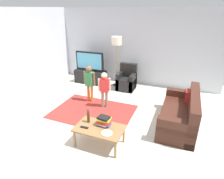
{
  "coord_description": "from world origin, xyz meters",
  "views": [
    {
      "loc": [
        1.72,
        -3.69,
        2.67
      ],
      "look_at": [
        0.0,
        0.6,
        0.65
      ],
      "focal_mm": 30.01,
      "sensor_mm": 36.0,
      "label": 1
    }
  ],
  "objects": [
    {
      "name": "plate",
      "position": [
        0.51,
        -0.94,
        0.43
      ],
      "size": [
        0.22,
        0.22,
        0.02
      ],
      "color": "white",
      "rests_on": "coffee_table"
    },
    {
      "name": "bottle",
      "position": [
        -0.01,
        -0.72,
        0.55
      ],
      "size": [
        0.06,
        0.06,
        0.32
      ],
      "color": "#4C3319",
      "rests_on": "coffee_table"
    },
    {
      "name": "tv_remote",
      "position": [
        0.01,
        -0.94,
        0.43
      ],
      "size": [
        0.17,
        0.05,
        0.02
      ],
      "primitive_type": "cube",
      "rotation": [
        0.0,
        0.0,
        0.02
      ],
      "color": "black",
      "rests_on": "coffee_table"
    },
    {
      "name": "ground",
      "position": [
        0.0,
        0.0,
        0.0
      ],
      "size": [
        7.8,
        7.8,
        0.0
      ],
      "primitive_type": "plane",
      "color": "beige"
    },
    {
      "name": "floor_lamp",
      "position": [
        -0.57,
        2.45,
        1.54
      ],
      "size": [
        0.36,
        0.36,
        1.78
      ],
      "color": "#262626",
      "rests_on": "ground"
    },
    {
      "name": "wall_back",
      "position": [
        0.0,
        3.0,
        1.35
      ],
      "size": [
        6.0,
        0.12,
        2.7
      ],
      "primitive_type": "cube",
      "color": "silver",
      "rests_on": "ground"
    },
    {
      "name": "book_stack",
      "position": [
        0.34,
        -0.7,
        0.52
      ],
      "size": [
        0.29,
        0.23,
        0.2
      ],
      "color": "#334CA5",
      "rests_on": "coffee_table"
    },
    {
      "name": "area_rug",
      "position": [
        -0.47,
        0.35,
        0.0
      ],
      "size": [
        2.2,
        1.6,
        0.01
      ],
      "primitive_type": "cube",
      "color": "#9E2D28",
      "rests_on": "ground"
    },
    {
      "name": "child_near_tv",
      "position": [
        -0.85,
        0.9,
        0.68
      ],
      "size": [
        0.38,
        0.18,
        1.13
      ],
      "color": "orange",
      "rests_on": "ground"
    },
    {
      "name": "armchair",
      "position": [
        -0.1,
        2.26,
        0.3
      ],
      "size": [
        0.6,
        0.6,
        0.9
      ],
      "color": "black",
      "rests_on": "ground"
    },
    {
      "name": "coffee_table",
      "position": [
        0.29,
        -0.82,
        0.37
      ],
      "size": [
        1.0,
        0.6,
        0.42
      ],
      "color": "olive",
      "rests_on": "ground"
    },
    {
      "name": "tv_stand",
      "position": [
        -1.57,
        2.3,
        0.24
      ],
      "size": [
        1.2,
        0.44,
        0.5
      ],
      "color": "black",
      "rests_on": "ground"
    },
    {
      "name": "tv",
      "position": [
        -1.57,
        2.28,
        0.85
      ],
      "size": [
        1.1,
        0.28,
        0.71
      ],
      "color": "black",
      "rests_on": "tv_stand"
    },
    {
      "name": "couch",
      "position": [
        1.84,
        0.57,
        0.29
      ],
      "size": [
        0.8,
        1.8,
        0.86
      ],
      "color": "#472319",
      "rests_on": "ground"
    },
    {
      "name": "wall_left",
      "position": [
        -3.0,
        0.0,
        1.35
      ],
      "size": [
        0.12,
        6.0,
        2.7
      ],
      "primitive_type": "cube",
      "color": "silver",
      "rests_on": "ground"
    },
    {
      "name": "child_center",
      "position": [
        -0.28,
        0.73,
        0.63
      ],
      "size": [
        0.32,
        0.22,
        1.05
      ],
      "color": "gray",
      "rests_on": "ground"
    }
  ]
}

